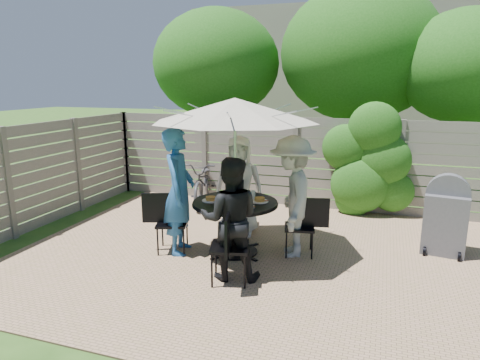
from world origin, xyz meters
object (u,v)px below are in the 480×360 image
(person_front, at_px, (230,219))
(plate_right, at_px, (260,200))
(chair_left, at_px, (172,234))
(plate_extra, at_px, (246,206))
(chair_back, at_px, (240,217))
(coffee_cup, at_px, (243,194))
(bbq_grill, at_px, (445,218))
(plate_back, at_px, (237,193))
(chair_right, at_px, (300,238))
(person_back, at_px, (239,186))
(patio_table, at_px, (235,217))
(umbrella, at_px, (235,110))
(person_left, at_px, (179,192))
(plate_front, at_px, (233,207))
(bicycle, at_px, (204,182))
(person_right, at_px, (292,197))
(syrup_jug, at_px, (231,195))
(glass_front, at_px, (241,202))
(chair_front, at_px, (230,261))
(glass_back, at_px, (230,192))
(plate_left, at_px, (211,199))
(glass_right, at_px, (253,195))

(person_front, relative_size, plate_right, 6.24)
(chair_left, relative_size, plate_extra, 3.85)
(chair_back, distance_m, coffee_cup, 0.97)
(bbq_grill, bearing_deg, plate_back, -160.07)
(bbq_grill, bearing_deg, chair_right, -151.79)
(person_back, bearing_deg, patio_table, -90.00)
(umbrella, height_order, person_back, umbrella)
(umbrella, height_order, coffee_cup, umbrella)
(patio_table, distance_m, person_left, 0.91)
(person_front, xyz_separation_m, plate_right, (0.13, 0.89, 0.03))
(plate_front, bearing_deg, coffee_cup, 95.25)
(patio_table, distance_m, bicycle, 2.80)
(chair_back, relative_size, plate_back, 3.25)
(bicycle, bearing_deg, chair_back, -60.90)
(person_right, height_order, plate_right, person_right)
(patio_table, bearing_deg, chair_left, -164.91)
(plate_extra, relative_size, syrup_jug, 1.50)
(chair_back, bearing_deg, plate_back, 1.92)
(person_front, bearing_deg, chair_right, -139.33)
(glass_front, height_order, syrup_jug, syrup_jug)
(patio_table, xyz_separation_m, syrup_jug, (-0.07, 0.03, 0.33))
(chair_back, height_order, chair_front, chair_front)
(person_left, bearing_deg, plate_front, -113.45)
(plate_front, distance_m, coffee_cup, 0.59)
(patio_table, distance_m, person_front, 0.86)
(plate_front, bearing_deg, glass_back, 114.64)
(plate_left, xyz_separation_m, bicycle, (-1.17, 2.45, -0.37))
(chair_front, xyz_separation_m, syrup_jug, (-0.32, 0.97, 0.60))
(glass_front, height_order, bbq_grill, bbq_grill)
(plate_right, height_order, glass_front, glass_front)
(plate_left, bearing_deg, chair_left, -164.88)
(chair_left, height_order, glass_right, glass_right)
(plate_extra, xyz_separation_m, coffee_cup, (-0.21, 0.48, 0.04))
(glass_back, xyz_separation_m, glass_front, (0.34, -0.45, 0.00))
(patio_table, height_order, plate_extra, plate_extra)
(plate_front, height_order, glass_back, glass_back)
(chair_front, distance_m, plate_left, 1.17)
(person_left, distance_m, coffee_cup, 0.96)
(glass_back, height_order, syrup_jug, syrup_jug)
(chair_right, relative_size, glass_right, 6.34)
(umbrella, distance_m, plate_left, 1.35)
(chair_front, distance_m, person_front, 0.53)
(person_front, xyz_separation_m, chair_right, (0.72, 1.05, -0.54))
(chair_back, bearing_deg, plate_extra, 10.05)
(umbrella, xyz_separation_m, chair_back, (-0.25, 0.93, -1.89))
(person_right, height_order, plate_front, person_right)
(person_left, height_order, coffee_cup, person_left)
(person_left, xyz_separation_m, bbq_grill, (3.76, 1.22, -0.39))
(chair_front, relative_size, plate_left, 3.79)
(plate_right, height_order, glass_right, glass_right)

